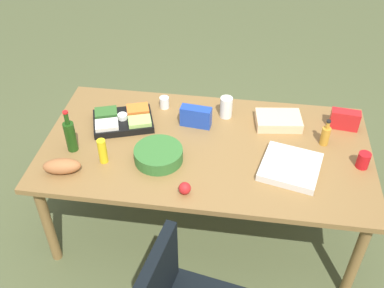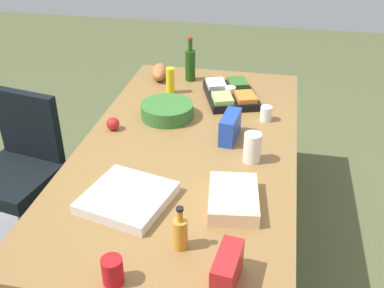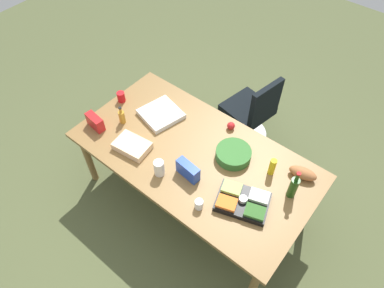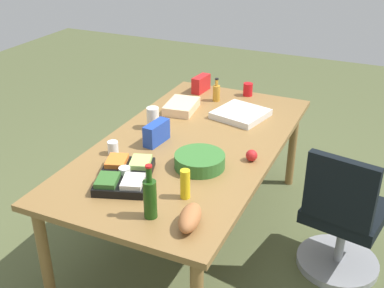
% 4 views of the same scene
% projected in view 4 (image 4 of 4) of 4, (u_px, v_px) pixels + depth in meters
% --- Properties ---
extents(ground_plane, '(10.00, 10.00, 0.00)m').
position_uv_depth(ground_plane, '(191.00, 232.00, 3.70)').
color(ground_plane, '#505834').
extents(conference_table, '(2.23, 1.18, 0.78)m').
position_uv_depth(conference_table, '(191.00, 151.00, 3.38)').
color(conference_table, olive).
rests_on(conference_table, ground).
extents(office_chair, '(0.57, 0.56, 0.94)m').
position_uv_depth(office_chair, '(342.00, 225.00, 3.17)').
color(office_chair, gray).
rests_on(office_chair, ground).
extents(wine_bottle, '(0.09, 0.09, 0.31)m').
position_uv_depth(wine_bottle, '(150.00, 197.00, 2.51)').
color(wine_bottle, '#1C4412').
rests_on(wine_bottle, conference_table).
extents(pizza_box, '(0.43, 0.43, 0.05)m').
position_uv_depth(pizza_box, '(241.00, 114.00, 3.73)').
color(pizza_box, silver).
rests_on(pizza_box, conference_table).
extents(dressing_bottle, '(0.07, 0.07, 0.20)m').
position_uv_depth(dressing_bottle, '(216.00, 92.00, 4.01)').
color(dressing_bottle, '#C38829').
rests_on(dressing_bottle, conference_table).
extents(salad_bowl, '(0.36, 0.36, 0.09)m').
position_uv_depth(salad_bowl, '(200.00, 161.00, 3.02)').
color(salad_bowl, '#336C2D').
rests_on(salad_bowl, conference_table).
extents(chip_bag_blue, '(0.23, 0.10, 0.15)m').
position_uv_depth(chip_bag_blue, '(157.00, 133.00, 3.31)').
color(chip_bag_blue, '#1E42AD').
rests_on(chip_bag_blue, conference_table).
extents(veggie_tray, '(0.49, 0.42, 0.09)m').
position_uv_depth(veggie_tray, '(125.00, 175.00, 2.88)').
color(veggie_tray, black).
rests_on(veggie_tray, conference_table).
extents(chip_bag_red, '(0.21, 0.10, 0.14)m').
position_uv_depth(chip_bag_red, '(201.00, 84.00, 4.21)').
color(chip_bag_red, red).
rests_on(chip_bag_red, conference_table).
extents(mustard_bottle, '(0.07, 0.07, 0.18)m').
position_uv_depth(mustard_bottle, '(185.00, 184.00, 2.69)').
color(mustard_bottle, yellow).
rests_on(mustard_bottle, conference_table).
extents(sheet_cake, '(0.35, 0.26, 0.07)m').
position_uv_depth(sheet_cake, '(182.00, 106.00, 3.84)').
color(sheet_cake, beige).
rests_on(sheet_cake, conference_table).
extents(red_solo_cup, '(0.09, 0.09, 0.11)m').
position_uv_depth(red_solo_cup, '(248.00, 89.00, 4.13)').
color(red_solo_cup, red).
rests_on(red_solo_cup, conference_table).
extents(paper_cup, '(0.08, 0.08, 0.09)m').
position_uv_depth(paper_cup, '(113.00, 148.00, 3.18)').
color(paper_cup, white).
rests_on(paper_cup, conference_table).
extents(apple_red, '(0.10, 0.10, 0.08)m').
position_uv_depth(apple_red, '(252.00, 155.00, 3.10)').
color(apple_red, red).
rests_on(apple_red, conference_table).
extents(mayo_jar, '(0.12, 0.12, 0.16)m').
position_uv_depth(mayo_jar, '(153.00, 118.00, 3.53)').
color(mayo_jar, white).
rests_on(mayo_jar, conference_table).
extents(bread_loaf, '(0.26, 0.15, 0.10)m').
position_uv_depth(bread_loaf, '(190.00, 218.00, 2.47)').
color(bread_loaf, '#A76438').
rests_on(bread_loaf, conference_table).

